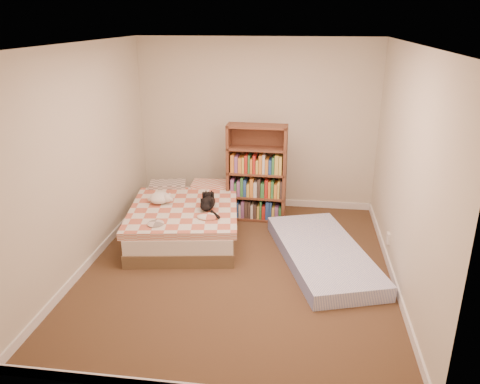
# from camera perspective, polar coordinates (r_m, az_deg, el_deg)

# --- Properties ---
(room) EXTENTS (3.51, 4.01, 2.51)m
(room) POSITION_cam_1_polar(r_m,az_deg,el_deg) (5.06, -0.24, 2.69)
(room) COLOR #4A3720
(room) RESTS_ON ground
(bed) EXTENTS (1.58, 2.03, 0.50)m
(bed) POSITION_cam_1_polar(r_m,az_deg,el_deg) (6.30, -6.64, -3.17)
(bed) COLOR brown
(bed) RESTS_ON room
(bookshelf) EXTENTS (0.83, 0.30, 1.38)m
(bookshelf) POSITION_cam_1_polar(r_m,az_deg,el_deg) (6.65, 2.04, 0.97)
(bookshelf) COLOR #542E1C
(bookshelf) RESTS_ON room
(floor_mattress) EXTENTS (1.44, 2.14, 0.18)m
(floor_mattress) POSITION_cam_1_polar(r_m,az_deg,el_deg) (5.73, 10.03, -7.45)
(floor_mattress) COLOR #7E8DD2
(floor_mattress) RESTS_ON room
(black_cat) EXTENTS (0.26, 0.68, 0.15)m
(black_cat) POSITION_cam_1_polar(r_m,az_deg,el_deg) (6.02, -3.86, -1.27)
(black_cat) COLOR black
(black_cat) RESTS_ON bed
(white_dog) EXTENTS (0.37, 0.39, 0.14)m
(white_dog) POSITION_cam_1_polar(r_m,az_deg,el_deg) (6.23, -9.72, -0.73)
(white_dog) COLOR white
(white_dog) RESTS_ON bed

